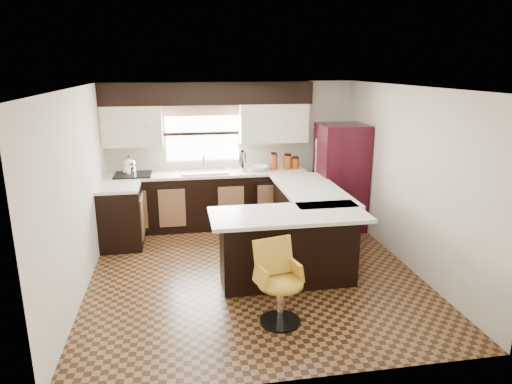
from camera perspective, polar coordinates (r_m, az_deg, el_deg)
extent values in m
plane|color=#49301A|center=(6.16, -0.33, -9.93)|extent=(4.40, 4.40, 0.00)
plane|color=silver|center=(5.57, -0.37, 12.97)|extent=(4.40, 4.40, 0.00)
plane|color=beige|center=(7.88, -3.01, 4.90)|extent=(4.40, 0.00, 4.40)
plane|color=beige|center=(3.71, 5.33, -7.54)|extent=(4.40, 0.00, 4.40)
plane|color=beige|center=(5.80, -21.28, -0.03)|extent=(0.00, 4.40, 4.40)
plane|color=beige|center=(6.43, 18.46, 1.69)|extent=(0.00, 4.40, 4.40)
cube|color=black|center=(7.72, -5.98, -1.11)|extent=(3.30, 0.60, 0.90)
cube|color=black|center=(7.14, -16.48, -3.07)|extent=(0.60, 0.70, 0.90)
cube|color=silver|center=(7.60, -6.08, 2.31)|extent=(3.30, 0.60, 0.04)
cube|color=silver|center=(7.01, -16.77, 0.60)|extent=(0.60, 0.70, 0.04)
cube|color=black|center=(7.54, -6.04, 12.18)|extent=(3.40, 0.35, 0.36)
cube|color=beige|center=(7.60, -15.23, 7.97)|extent=(0.94, 0.35, 0.64)
cube|color=beige|center=(7.74, 2.16, 8.62)|extent=(1.14, 0.35, 0.64)
cube|color=white|center=(7.76, -6.72, 7.28)|extent=(1.20, 0.02, 0.90)
cube|color=#D19B93|center=(7.67, -6.80, 10.12)|extent=(1.30, 0.06, 0.18)
cube|color=#B2B2B7|center=(7.57, -6.45, 2.54)|extent=(0.75, 0.45, 0.03)
cube|color=black|center=(7.58, 1.74, -1.49)|extent=(0.58, 0.03, 0.78)
cube|color=black|center=(7.59, -15.14, 2.11)|extent=(0.58, 0.50, 0.02)
cube|color=black|center=(6.74, 6.35, -3.60)|extent=(0.60, 1.95, 0.90)
cube|color=black|center=(5.73, 3.97, -7.05)|extent=(1.65, 0.60, 0.90)
cube|color=silver|center=(6.62, 6.89, 0.30)|extent=(0.84, 1.95, 0.04)
cube|color=silver|center=(5.48, 4.08, -2.86)|extent=(1.89, 0.84, 0.04)
cube|color=black|center=(7.64, 10.52, 1.82)|extent=(0.75, 0.72, 1.74)
cylinder|color=silver|center=(7.62, -1.74, 3.85)|extent=(0.14, 0.14, 0.32)
imported|color=white|center=(7.69, 0.38, 3.01)|extent=(0.33, 0.33, 0.08)
cylinder|color=brown|center=(7.74, 2.22, 3.78)|extent=(0.13, 0.13, 0.26)
cylinder|color=brown|center=(7.79, 3.96, 3.73)|extent=(0.14, 0.14, 0.23)
cylinder|color=brown|center=(7.83, 4.94, 3.58)|extent=(0.13, 0.13, 0.18)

